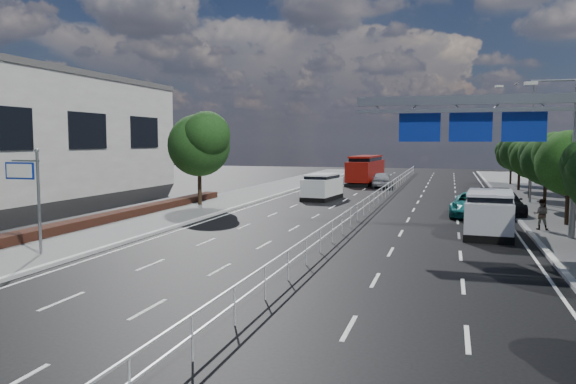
% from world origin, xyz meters
% --- Properties ---
extents(ground, '(160.00, 160.00, 0.00)m').
position_xyz_m(ground, '(0.00, 0.00, 0.00)').
color(ground, black).
rests_on(ground, ground).
extents(sidewalk_near, '(5.00, 140.00, 0.14)m').
position_xyz_m(sidewalk_near, '(-11.50, 0.00, 0.07)').
color(sidewalk_near, slate).
rests_on(sidewalk_near, ground).
extents(kerb_near, '(0.25, 140.00, 0.15)m').
position_xyz_m(kerb_near, '(-9.00, 0.00, 0.07)').
color(kerb_near, silver).
rests_on(kerb_near, ground).
extents(median_fence, '(0.05, 85.00, 1.02)m').
position_xyz_m(median_fence, '(0.00, 22.50, 0.53)').
color(median_fence, silver).
rests_on(median_fence, ground).
extents(hedge_near, '(1.00, 36.00, 0.44)m').
position_xyz_m(hedge_near, '(-13.30, 5.00, 0.36)').
color(hedge_near, black).
rests_on(hedge_near, sidewalk_near).
extents(toilet_sign, '(1.62, 0.18, 4.34)m').
position_xyz_m(toilet_sign, '(-10.95, 0.00, 2.94)').
color(toilet_sign, gray).
rests_on(toilet_sign, ground).
extents(overhead_gantry, '(10.24, 0.38, 7.45)m').
position_xyz_m(overhead_gantry, '(6.74, 10.05, 5.61)').
color(overhead_gantry, gray).
rests_on(overhead_gantry, ground).
extents(streetlight_far, '(2.78, 2.40, 9.00)m').
position_xyz_m(streetlight_far, '(10.50, 26.00, 5.21)').
color(streetlight_far, gray).
rests_on(streetlight_far, ground).
extents(near_tree_back, '(4.84, 4.51, 6.69)m').
position_xyz_m(near_tree_back, '(-11.94, 17.97, 4.61)').
color(near_tree_back, black).
rests_on(near_tree_back, ground).
extents(far_tree_d, '(3.85, 3.59, 5.34)m').
position_xyz_m(far_tree_d, '(11.25, 14.48, 3.69)').
color(far_tree_d, black).
rests_on(far_tree_d, ground).
extents(far_tree_e, '(3.63, 3.38, 5.13)m').
position_xyz_m(far_tree_e, '(11.25, 21.98, 3.56)').
color(far_tree_e, black).
rests_on(far_tree_e, ground).
extents(far_tree_f, '(3.52, 3.28, 5.02)m').
position_xyz_m(far_tree_f, '(11.24, 29.48, 3.49)').
color(far_tree_f, black).
rests_on(far_tree_f, ground).
extents(far_tree_g, '(3.96, 3.69, 5.45)m').
position_xyz_m(far_tree_g, '(11.25, 36.98, 3.75)').
color(far_tree_g, black).
rests_on(far_tree_g, ground).
extents(far_tree_h, '(3.41, 3.18, 4.91)m').
position_xyz_m(far_tree_h, '(11.24, 44.48, 3.42)').
color(far_tree_h, black).
rests_on(far_tree_h, ground).
extents(white_minivan, '(2.56, 4.92, 2.05)m').
position_xyz_m(white_minivan, '(-4.63, 24.93, 1.01)').
color(white_minivan, black).
rests_on(white_minivan, ground).
extents(red_bus, '(2.94, 10.35, 3.06)m').
position_xyz_m(red_bus, '(-3.72, 42.44, 1.60)').
color(red_bus, black).
rests_on(red_bus, ground).
extents(near_car_silver, '(2.22, 4.76, 1.58)m').
position_xyz_m(near_car_silver, '(-1.50, 38.21, 0.79)').
color(near_car_silver, '#A5A7AC').
rests_on(near_car_silver, ground).
extents(near_car_dark, '(1.96, 4.75, 1.53)m').
position_xyz_m(near_car_dark, '(-4.07, 47.48, 0.76)').
color(near_car_dark, black).
rests_on(near_car_dark, ground).
extents(silver_minivan, '(2.58, 5.36, 2.17)m').
position_xyz_m(silver_minivan, '(7.03, 10.65, 1.06)').
color(silver_minivan, black).
rests_on(silver_minivan, ground).
extents(parked_car_teal, '(2.97, 5.55, 1.48)m').
position_xyz_m(parked_car_teal, '(6.50, 17.57, 0.74)').
color(parked_car_teal, '#197473').
rests_on(parked_car_teal, ground).
extents(parked_car_dark, '(2.74, 5.58, 1.56)m').
position_xyz_m(parked_car_dark, '(8.30, 19.00, 0.78)').
color(parked_car_dark, black).
rests_on(parked_car_dark, ground).
extents(pedestrian_b, '(0.84, 0.70, 1.57)m').
position_xyz_m(pedestrian_b, '(9.60, 12.27, 0.92)').
color(pedestrian_b, gray).
rests_on(pedestrian_b, sidewalk_far).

